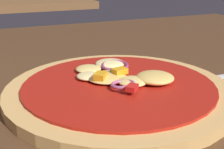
{
  "coord_description": "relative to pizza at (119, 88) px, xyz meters",
  "views": [
    {
      "loc": [
        -0.18,
        -0.34,
        0.18
      ],
      "look_at": [
        -0.04,
        -0.01,
        0.05
      ],
      "focal_mm": 47.97,
      "sensor_mm": 36.0,
      "label": 1
    }
  ],
  "objects": [
    {
      "name": "pizza",
      "position": [
        0.0,
        0.0,
        0.0
      ],
      "size": [
        0.27,
        0.27,
        0.03
      ],
      "color": "tan",
      "rests_on": "dining_table"
    },
    {
      "name": "background_table",
      "position": [
        -0.05,
        1.28,
        -0.03
      ],
      "size": [
        0.86,
        0.45,
        0.03
      ],
      "color": "brown",
      "rests_on": "ground"
    },
    {
      "name": "dining_table",
      "position": [
        0.04,
        0.03,
        -0.03
      ],
      "size": [
        1.12,
        0.95,
        0.03
      ],
      "color": "#4C301C",
      "rests_on": "ground"
    }
  ]
}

